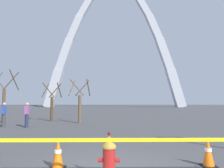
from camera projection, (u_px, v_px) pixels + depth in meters
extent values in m
cylinder|color=maroon|center=(109.00, 163.00, 4.40)|extent=(0.26, 0.26, 0.62)
cylinder|color=#A8842D|center=(109.00, 147.00, 4.43)|extent=(0.30, 0.30, 0.04)
cone|color=#A8842D|center=(109.00, 141.00, 4.44)|extent=(0.30, 0.30, 0.22)
cylinder|color=#5E0F0D|center=(109.00, 134.00, 4.45)|extent=(0.06, 0.06, 0.06)
cylinder|color=maroon|center=(100.00, 160.00, 4.41)|extent=(0.10, 0.09, 0.09)
cylinder|color=maroon|center=(118.00, 160.00, 4.40)|extent=(0.10, 0.09, 0.09)
cylinder|color=maroon|center=(109.00, 162.00, 4.60)|extent=(0.13, 0.14, 0.13)
cylinder|color=#5E0F0D|center=(109.00, 161.00, 4.68)|extent=(0.15, 0.03, 0.15)
cube|color=yellow|center=(122.00, 140.00, 4.37)|extent=(5.46, 0.17, 0.08)
cube|color=black|center=(58.00, 168.00, 5.19)|extent=(0.36, 0.36, 0.03)
cone|color=orange|center=(58.00, 153.00, 5.22)|extent=(0.28, 0.28, 0.70)
cylinder|color=white|center=(58.00, 151.00, 5.22)|extent=(0.17, 0.17, 0.08)
cube|color=black|center=(209.00, 166.00, 5.36)|extent=(0.36, 0.36, 0.03)
cone|color=orange|center=(208.00, 151.00, 5.39)|extent=(0.28, 0.28, 0.70)
cylinder|color=white|center=(208.00, 150.00, 5.39)|extent=(0.17, 0.17, 0.08)
cube|color=#B2B5BC|center=(54.00, 88.00, 67.65)|extent=(5.90, 2.74, 12.63)
cube|color=#B2B5BC|center=(65.00, 55.00, 68.52)|extent=(5.63, 2.50, 10.72)
cube|color=#B2B5BC|center=(75.00, 28.00, 69.22)|extent=(5.35, 2.26, 8.82)
cube|color=#B2B5BC|center=(85.00, 8.00, 69.76)|extent=(5.04, 2.02, 6.96)
cube|color=#B2B5BC|center=(144.00, 8.00, 69.49)|extent=(5.04, 2.02, 6.96)
cube|color=#B2B5BC|center=(154.00, 28.00, 68.86)|extent=(5.35, 2.26, 8.82)
cube|color=#B2B5BC|center=(165.00, 55.00, 68.07)|extent=(5.63, 2.50, 10.72)
cube|color=#B2B5BC|center=(176.00, 88.00, 67.11)|extent=(5.90, 2.74, 12.63)
cylinder|color=brown|center=(4.00, 106.00, 17.04)|extent=(0.24, 0.24, 2.66)
cylinder|color=brown|center=(14.00, 80.00, 17.12)|extent=(0.22, 1.44, 1.59)
cylinder|color=brown|center=(11.00, 81.00, 18.03)|extent=(1.44, 0.22, 1.59)
cylinder|color=#473323|center=(52.00, 109.00, 18.05)|extent=(0.24, 0.24, 2.07)
cylinder|color=#473323|center=(45.00, 90.00, 18.32)|extent=(0.30, 1.13, 1.25)
cylinder|color=#473323|center=(59.00, 90.00, 18.12)|extent=(0.19, 1.14, 1.25)
cylinder|color=#473323|center=(55.00, 91.00, 18.83)|extent=(1.14, 0.19, 1.25)
cylinder|color=#473323|center=(48.00, 90.00, 17.56)|extent=(1.13, 0.32, 1.25)
cylinder|color=brown|center=(80.00, 109.00, 16.41)|extent=(0.24, 0.24, 2.15)
cylinder|color=brown|center=(72.00, 88.00, 16.69)|extent=(0.31, 1.17, 1.30)
cylinder|color=brown|center=(88.00, 88.00, 16.47)|extent=(0.20, 1.18, 1.30)
cylinder|color=brown|center=(82.00, 88.00, 17.21)|extent=(1.18, 0.20, 1.30)
cylinder|color=brown|center=(77.00, 87.00, 15.90)|extent=(1.17, 0.33, 1.30)
cylinder|color=#232847|center=(27.00, 121.00, 13.54)|extent=(0.22, 0.22, 0.84)
cube|color=#995193|center=(27.00, 110.00, 13.60)|extent=(0.20, 0.34, 0.54)
sphere|color=tan|center=(27.00, 104.00, 13.63)|extent=(0.20, 0.20, 0.20)
cylinder|color=#38383D|center=(4.00, 121.00, 13.82)|extent=(0.22, 0.22, 0.84)
cube|color=#2D4C99|center=(4.00, 110.00, 13.88)|extent=(0.22, 0.35, 0.54)
sphere|color=tan|center=(4.00, 104.00, 13.91)|extent=(0.20, 0.20, 0.20)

